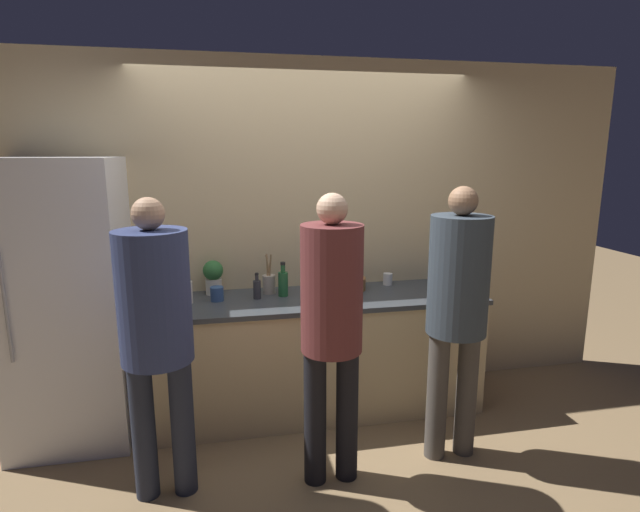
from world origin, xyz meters
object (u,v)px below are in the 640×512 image
at_px(person_left, 156,322).
at_px(potted_plant, 213,276).
at_px(utensil_crock, 269,283).
at_px(cup_blue, 217,294).
at_px(bottle_green, 283,283).
at_px(bottle_clear, 188,291).
at_px(refrigerator, 68,303).
at_px(person_center, 332,316).
at_px(fruit_bowl, 348,283).
at_px(bottle_dark, 257,289).
at_px(person_right, 457,299).
at_px(cup_white, 388,279).

bearing_deg(person_left, potted_plant, 73.72).
distance_m(person_left, utensil_crock, 1.17).
height_order(person_left, cup_blue, person_left).
xyz_separation_m(bottle_green, bottle_clear, (-0.67, -0.05, -0.01)).
relative_size(refrigerator, utensil_crock, 6.32).
bearing_deg(person_center, fruit_bowl, 70.19).
bearing_deg(bottle_dark, person_left, -126.14).
bearing_deg(fruit_bowl, bottle_clear, -174.25).
xyz_separation_m(person_right, cup_white, (-0.10, 0.97, -0.11)).
relative_size(fruit_bowl, bottle_green, 1.06).
bearing_deg(cup_white, potted_plant, 179.68).
relative_size(cup_blue, potted_plant, 0.40).
relative_size(person_right, bottle_dark, 9.08).
bearing_deg(bottle_clear, bottle_green, 4.07).
bearing_deg(fruit_bowl, bottle_dark, -171.61).
relative_size(refrigerator, person_center, 1.11).
relative_size(bottle_dark, cup_white, 2.05).
distance_m(bottle_clear, cup_blue, 0.20).
relative_size(bottle_dark, bottle_clear, 0.84).
xyz_separation_m(refrigerator, potted_plant, (0.94, 0.25, 0.08)).
bearing_deg(cup_white, refrigerator, -174.06).
relative_size(person_center, bottle_dark, 8.98).
bearing_deg(cup_blue, bottle_dark, -1.07).
bearing_deg(bottle_green, cup_blue, -176.74).
height_order(refrigerator, bottle_dark, refrigerator).
xyz_separation_m(bottle_green, cup_white, (0.85, 0.14, -0.05)).
bearing_deg(utensil_crock, fruit_bowl, -1.57).
bearing_deg(person_left, fruit_bowl, 35.38).
bearing_deg(refrigerator, person_center, -27.29).
bearing_deg(cup_white, bottle_clear, -172.80).
xyz_separation_m(fruit_bowl, bottle_green, (-0.51, -0.07, 0.05)).
bearing_deg(fruit_bowl, cup_blue, -174.30).
height_order(fruit_bowl, bottle_clear, bottle_clear).
distance_m(bottle_green, bottle_clear, 0.67).
height_order(cup_white, potted_plant, potted_plant).
xyz_separation_m(refrigerator, bottle_clear, (0.76, 0.05, 0.03)).
bearing_deg(potted_plant, person_center, -58.51).
bearing_deg(bottle_dark, utensil_crock, 50.87).
bearing_deg(fruit_bowl, person_left, -144.62).
height_order(person_left, potted_plant, person_left).
relative_size(person_left, fruit_bowl, 6.29).
relative_size(person_right, utensil_crock, 5.78).
bearing_deg(cup_blue, person_center, -54.61).
bearing_deg(person_center, bottle_green, 99.64).
height_order(person_center, potted_plant, person_center).
bearing_deg(person_right, bottle_green, 139.33).
bearing_deg(cup_blue, person_left, -110.97).
bearing_deg(person_center, bottle_dark, 111.51).
xyz_separation_m(utensil_crock, bottle_green, (0.09, -0.09, 0.02)).
xyz_separation_m(fruit_bowl, utensil_crock, (-0.60, 0.02, 0.03)).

